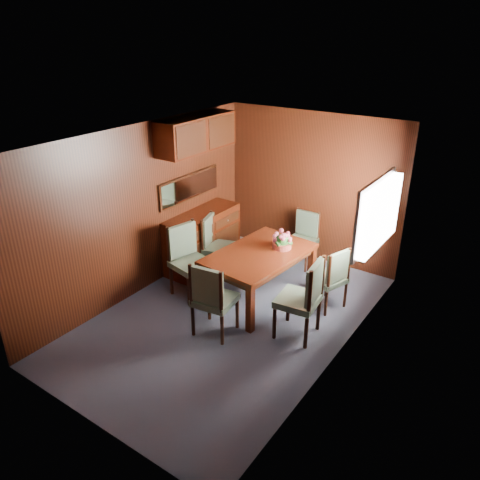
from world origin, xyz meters
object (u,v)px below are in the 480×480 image
Objects in this scene: flower_centerpiece at (282,239)px; chair_left_near at (188,256)px; chair_right_near at (305,295)px; dining_table at (259,259)px; sideboard at (203,239)px; chair_head at (212,296)px.

chair_left_near is at bearing -146.52° from flower_centerpiece.
dining_table is at bearing 58.12° from chair_right_near.
sideboard is at bearing -142.66° from chair_left_near.
chair_right_near is at bearing 26.23° from chair_head.
chair_head is (-0.00, -1.07, -0.06)m from dining_table.
dining_table is at bearing 82.44° from chair_head.
chair_left_near reaches higher than flower_centerpiece.
chair_head reaches higher than dining_table.
flower_centerpiece reaches higher than dining_table.
chair_left_near is at bearing 138.14° from chair_head.
dining_table is 1.55× the size of chair_left_near.
dining_table is at bearing -122.80° from flower_centerpiece.
chair_right_near reaches higher than flower_centerpiece.
flower_centerpiece reaches higher than sideboard.
dining_table is 1.02m from chair_left_near.
sideboard is 0.86× the size of dining_table.
chair_right_near is at bearing -19.88° from sideboard.
dining_table is at bearing -15.57° from sideboard.
sideboard is 0.89m from chair_left_near.
flower_centerpiece is at bearing 74.60° from chair_head.
chair_right_near is 1.09m from flower_centerpiece.
flower_centerpiece is at bearing -2.61° from sideboard.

